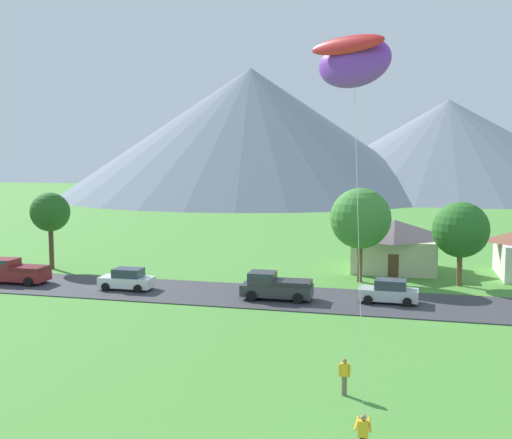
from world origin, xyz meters
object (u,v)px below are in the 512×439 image
at_px(tree_right_of_center, 50,213).
at_px(pickup_truck_charcoal_west_side, 275,286).
at_px(parked_car_silver_west_end, 389,292).
at_px(parked_car_white_mid_west, 127,279).
at_px(kite_flyer_with_kite, 353,66).
at_px(house_left_center, 395,244).
at_px(tree_center, 361,218).
at_px(watcher_person, 344,376).
at_px(pickup_truck_maroon_east_side, 15,271).
at_px(tree_left_of_center, 461,230).

xyz_separation_m(tree_right_of_center, pickup_truck_charcoal_west_side, (23.07, -7.14, -4.26)).
distance_m(parked_car_silver_west_end, pickup_truck_charcoal_west_side, 8.20).
bearing_deg(parked_car_white_mid_west, kite_flyer_with_kite, -44.33).
height_order(parked_car_silver_west_end, pickup_truck_charcoal_west_side, pickup_truck_charcoal_west_side).
bearing_deg(kite_flyer_with_kite, house_left_center, 87.94).
bearing_deg(kite_flyer_with_kite, tree_center, 93.34).
bearing_deg(parked_car_white_mid_west, tree_center, 23.84).
height_order(pickup_truck_charcoal_west_side, kite_flyer_with_kite, kite_flyer_with_kite).
distance_m(tree_center, kite_flyer_with_kite, 27.84).
distance_m(parked_car_white_mid_west, watcher_person, 25.32).
relative_size(tree_right_of_center, pickup_truck_maroon_east_side, 1.37).
distance_m(pickup_truck_charcoal_west_side, kite_flyer_with_kite, 23.52).
distance_m(house_left_center, pickup_truck_maroon_east_side, 33.43).
xyz_separation_m(parked_car_silver_west_end, parked_car_white_mid_west, (-20.17, -0.60, 0.00)).
relative_size(parked_car_silver_west_end, kite_flyer_with_kite, 0.28).
xyz_separation_m(house_left_center, watcher_person, (-1.48, -30.97, -1.55)).
height_order(tree_right_of_center, pickup_truck_maroon_east_side, tree_right_of_center).
xyz_separation_m(house_left_center, pickup_truck_charcoal_west_side, (-8.23, -14.37, -1.37)).
distance_m(tree_left_of_center, tree_center, 8.07).
height_order(parked_car_silver_west_end, pickup_truck_maroon_east_side, pickup_truck_maroon_east_side).
distance_m(parked_car_silver_west_end, kite_flyer_with_kite, 23.36).
bearing_deg(watcher_person, parked_car_silver_west_end, 85.46).
bearing_deg(kite_flyer_with_kite, pickup_truck_charcoal_west_side, 111.12).
relative_size(house_left_center, kite_flyer_with_kite, 0.53).
height_order(tree_left_of_center, pickup_truck_charcoal_west_side, tree_left_of_center).
bearing_deg(watcher_person, house_left_center, 87.26).
bearing_deg(pickup_truck_maroon_east_side, watcher_person, -30.47).
height_order(house_left_center, kite_flyer_with_kite, kite_flyer_with_kite).
relative_size(tree_right_of_center, parked_car_white_mid_west, 1.70).
relative_size(tree_right_of_center, kite_flyer_with_kite, 0.47).
xyz_separation_m(parked_car_silver_west_end, pickup_truck_charcoal_west_side, (-8.14, -0.97, 0.19)).
xyz_separation_m(tree_right_of_center, pickup_truck_maroon_east_side, (0.97, -6.79, -4.26)).
height_order(house_left_center, pickup_truck_maroon_east_side, house_left_center).
xyz_separation_m(house_left_center, parked_car_white_mid_west, (-20.26, -13.99, -1.56)).
bearing_deg(watcher_person, parked_car_white_mid_west, 137.87).
distance_m(tree_center, parked_car_silver_west_end, 8.86).
height_order(tree_center, pickup_truck_charcoal_west_side, tree_center).
xyz_separation_m(tree_right_of_center, kite_flyer_with_kite, (30.13, -25.42, 8.75)).
bearing_deg(tree_center, kite_flyer_with_kite, -86.66).
relative_size(parked_car_white_mid_west, pickup_truck_maroon_east_side, 0.81).
bearing_deg(house_left_center, tree_right_of_center, -167.01).
bearing_deg(tree_right_of_center, kite_flyer_with_kite, -40.15).
bearing_deg(parked_car_silver_west_end, tree_center, 110.12).
bearing_deg(parked_car_silver_west_end, parked_car_white_mid_west, -178.31).
xyz_separation_m(parked_car_silver_west_end, kite_flyer_with_kite, (-1.08, -19.24, 13.20)).
relative_size(tree_center, parked_car_silver_west_end, 1.87).
bearing_deg(tree_right_of_center, parked_car_silver_west_end, -11.19).
distance_m(tree_left_of_center, parked_car_silver_west_end, 10.03).
bearing_deg(watcher_person, tree_center, 92.84).
bearing_deg(tree_right_of_center, tree_left_of_center, 2.20).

